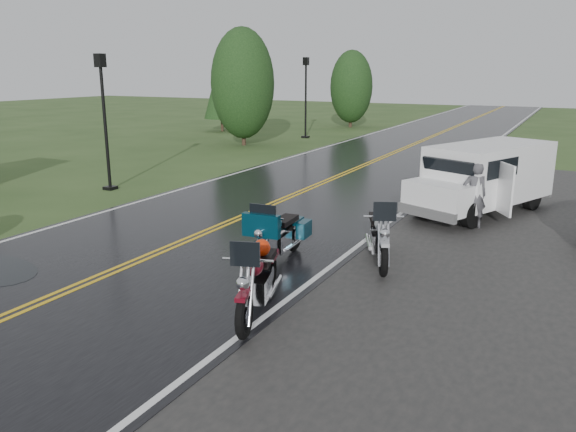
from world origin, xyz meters
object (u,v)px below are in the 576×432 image
(lamp_post_far_left, at_px, (306,98))
(motorcycle_teal, at_px, (260,244))
(van_white, at_px, (423,182))
(motorcycle_red, at_px, (244,297))
(person_at_van, at_px, (474,197))
(motorcycle_silver, at_px, (384,244))
(lamp_post_near_left, at_px, (105,123))

(lamp_post_far_left, bearing_deg, motorcycle_teal, -66.33)
(van_white, relative_size, lamp_post_far_left, 1.07)
(motorcycle_red, height_order, person_at_van, person_at_van)
(motorcycle_silver, relative_size, lamp_post_far_left, 0.52)
(lamp_post_near_left, distance_m, lamp_post_far_left, 16.75)
(lamp_post_far_left, bearing_deg, lamp_post_near_left, -87.80)
(motorcycle_red, relative_size, motorcycle_teal, 1.03)
(van_white, xyz_separation_m, lamp_post_far_left, (-11.10, 15.53, 1.38))
(motorcycle_teal, xyz_separation_m, lamp_post_far_left, (-9.51, 21.69, 1.67))
(person_at_van, height_order, lamp_post_near_left, lamp_post_near_left)
(motorcycle_teal, bearing_deg, person_at_van, 56.64)
(van_white, bearing_deg, motorcycle_red, -69.93)
(person_at_van, bearing_deg, motorcycle_teal, 35.21)
(motorcycle_red, height_order, lamp_post_near_left, lamp_post_near_left)
(person_at_van, relative_size, lamp_post_near_left, 0.37)
(motorcycle_silver, height_order, person_at_van, person_at_van)
(van_white, bearing_deg, motorcycle_teal, -81.34)
(motorcycle_red, relative_size, motorcycle_silver, 1.01)
(person_at_van, distance_m, lamp_post_near_left, 12.01)
(motorcycle_teal, distance_m, lamp_post_near_left, 10.28)
(motorcycle_teal, height_order, person_at_van, person_at_van)
(van_white, xyz_separation_m, lamp_post_near_left, (-10.46, -1.20, 1.27))
(motorcycle_red, height_order, lamp_post_far_left, lamp_post_far_left)
(motorcycle_red, distance_m, lamp_post_near_left, 12.52)
(motorcycle_red, relative_size, lamp_post_far_left, 0.52)
(motorcycle_silver, height_order, lamp_post_far_left, lamp_post_far_left)
(motorcycle_teal, height_order, van_white, van_white)
(motorcycle_red, relative_size, person_at_van, 1.46)
(motorcycle_red, xyz_separation_m, lamp_post_far_left, (-10.64, 24.11, 1.65))
(motorcycle_red, xyz_separation_m, lamp_post_near_left, (-10.00, 7.38, 1.54))
(motorcycle_red, distance_m, person_at_van, 8.26)
(motorcycle_silver, bearing_deg, van_white, 72.27)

